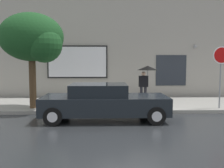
% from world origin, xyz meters
% --- Properties ---
extents(ground_plane, '(60.00, 60.00, 0.00)m').
position_xyz_m(ground_plane, '(0.00, 0.00, 0.00)').
color(ground_plane, '#282B2D').
extents(sidewalk, '(20.00, 4.00, 0.15)m').
position_xyz_m(sidewalk, '(0.00, 3.00, 0.07)').
color(sidewalk, gray).
rests_on(sidewalk, ground).
extents(building_facade, '(20.00, 0.67, 7.00)m').
position_xyz_m(building_facade, '(-0.02, 5.50, 3.48)').
color(building_facade, '#9E998E').
rests_on(building_facade, ground).
extents(parked_car, '(4.64, 1.92, 1.36)m').
position_xyz_m(parked_car, '(-1.05, 0.01, 0.68)').
color(parked_car, black).
rests_on(parked_car, ground).
extents(fire_hydrant, '(0.30, 0.44, 0.71)m').
position_xyz_m(fire_hydrant, '(-2.38, 1.68, 0.49)').
color(fire_hydrant, white).
rests_on(fire_hydrant, sidewalk).
extents(pedestrian_with_umbrella, '(1.06, 1.06, 1.85)m').
position_xyz_m(pedestrian_with_umbrella, '(1.08, 3.14, 1.65)').
color(pedestrian_with_umbrella, black).
rests_on(pedestrian_with_umbrella, sidewalk).
extents(street_tree, '(2.78, 2.36, 4.15)m').
position_xyz_m(street_tree, '(-4.06, 1.64, 3.16)').
color(street_tree, '#4C3823').
rests_on(street_tree, sidewalk).
extents(stop_sign, '(0.76, 0.10, 2.71)m').
position_xyz_m(stop_sign, '(4.05, 1.42, 2.06)').
color(stop_sign, gray).
rests_on(stop_sign, sidewalk).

